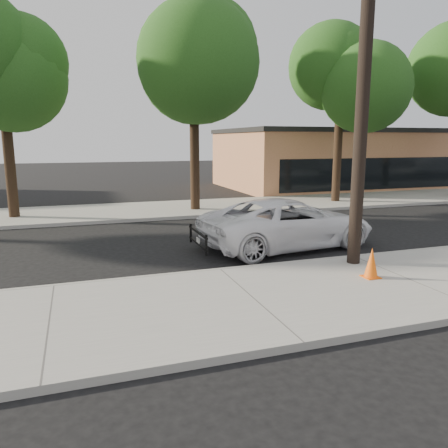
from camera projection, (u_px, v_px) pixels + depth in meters
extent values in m
plane|color=black|center=(198.00, 254.00, 13.21)|extent=(120.00, 120.00, 0.00)
cube|color=gray|center=(253.00, 301.00, 9.19)|extent=(90.00, 4.40, 0.15)
cube|color=gray|center=(152.00, 210.00, 21.10)|extent=(90.00, 5.00, 0.15)
cube|color=#9E9B93|center=(220.00, 271.00, 11.24)|extent=(90.00, 0.12, 0.16)
cube|color=#A46944|center=(347.00, 159.00, 32.75)|extent=(18.00, 10.00, 4.00)
cylinder|color=black|center=(363.00, 90.00, 10.95)|extent=(0.34, 0.34, 9.00)
cylinder|color=black|center=(10.00, 167.00, 18.51)|extent=(0.44, 0.44, 4.25)
sphere|color=#1E4914|center=(2.00, 81.00, 17.85)|extent=(4.20, 4.20, 4.20)
sphere|color=#1E4914|center=(13.00, 51.00, 17.42)|extent=(3.36, 3.36, 3.36)
cylinder|color=black|center=(195.00, 159.00, 20.61)|extent=(0.44, 0.44, 4.75)
sphere|color=#1E4914|center=(194.00, 71.00, 19.86)|extent=(4.80, 4.80, 4.80)
sphere|color=#1E4914|center=(210.00, 40.00, 19.38)|extent=(3.84, 3.84, 3.84)
cylinder|color=black|center=(337.00, 160.00, 23.45)|extent=(0.44, 0.44, 4.40)
sphere|color=#1E4914|center=(341.00, 90.00, 22.76)|extent=(4.35, 4.35, 4.35)
sphere|color=#1E4914|center=(356.00, 66.00, 22.32)|extent=(3.48, 3.48, 3.48)
imported|color=white|center=(288.00, 223.00, 13.95)|extent=(5.99, 3.35, 1.58)
cube|color=#FE610D|center=(371.00, 277.00, 10.52)|extent=(0.38, 0.38, 0.02)
cone|color=#FE610D|center=(372.00, 263.00, 10.45)|extent=(0.34, 0.34, 0.74)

